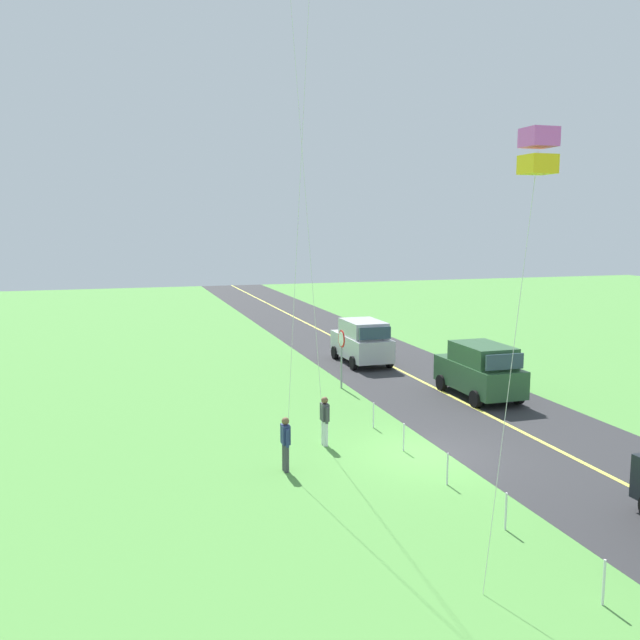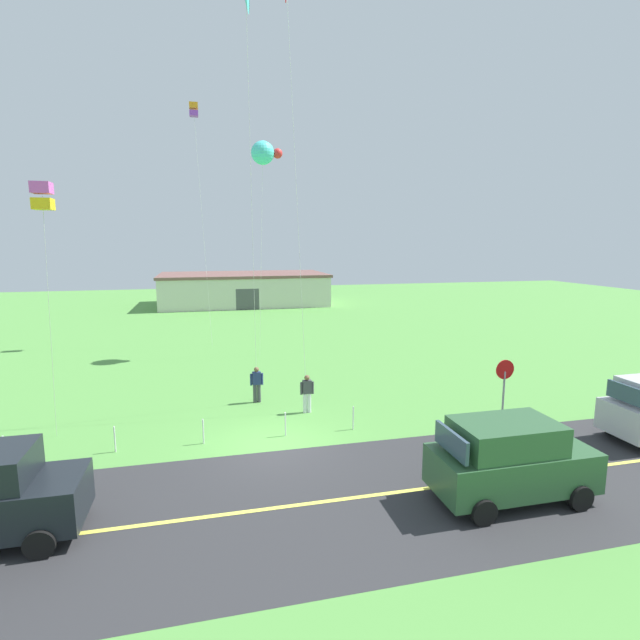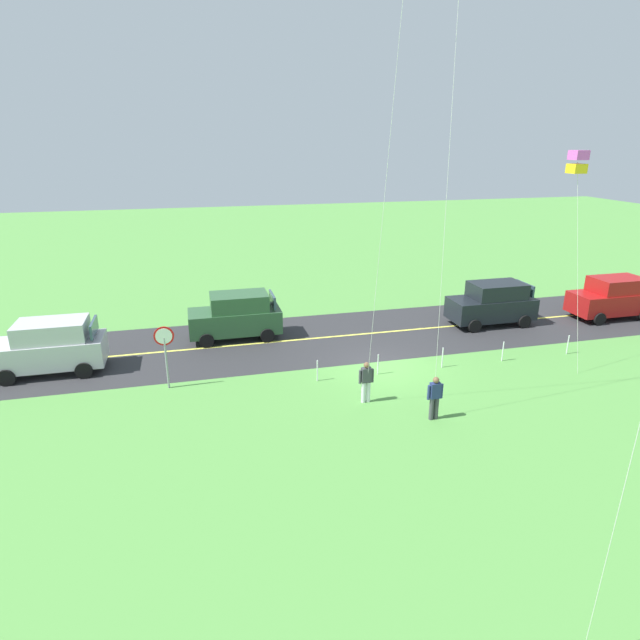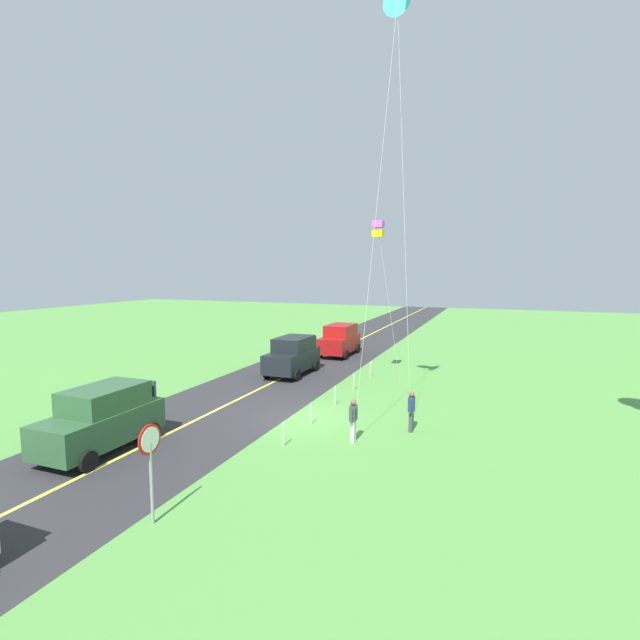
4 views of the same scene
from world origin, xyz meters
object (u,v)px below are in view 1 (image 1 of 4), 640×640
stop_sign (341,347)px  person_adult_near (325,419)px  car_parked_east_near (362,341)px  kite_pink_drift (538,152)px  car_suv_foreground (480,370)px  person_adult_companion (286,442)px

stop_sign → person_adult_near: bearing=157.2°
stop_sign → person_adult_near: (-7.13, 3.00, -0.94)m
car_parked_east_near → stop_sign: bearing=150.1°
kite_pink_drift → car_suv_foreground: bearing=-26.8°
stop_sign → person_adult_companion: stop_sign is taller
stop_sign → car_parked_east_near: bearing=-29.9°
person_adult_near → kite_pink_drift: kite_pink_drift is taller
person_adult_companion → kite_pink_drift: size_ratio=0.18×
car_suv_foreground → kite_pink_drift: 16.08m
stop_sign → person_adult_near: size_ratio=1.60×
car_suv_foreground → person_adult_companion: size_ratio=2.75×
stop_sign → person_adult_near: stop_sign is taller
car_suv_foreground → car_parked_east_near: same height
person_adult_companion → kite_pink_drift: (-6.94, -3.22, 7.55)m
person_adult_companion → car_suv_foreground: bearing=-127.1°
person_adult_near → person_adult_companion: 2.59m
car_parked_east_near → stop_sign: size_ratio=1.72×
stop_sign → kite_pink_drift: (-15.96, 1.55, 6.62)m
person_adult_near → car_parked_east_near: bearing=-132.5°
car_suv_foreground → person_adult_companion: 11.33m
stop_sign → kite_pink_drift: bearing=174.5°
car_suv_foreground → kite_pink_drift: kite_pink_drift is taller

